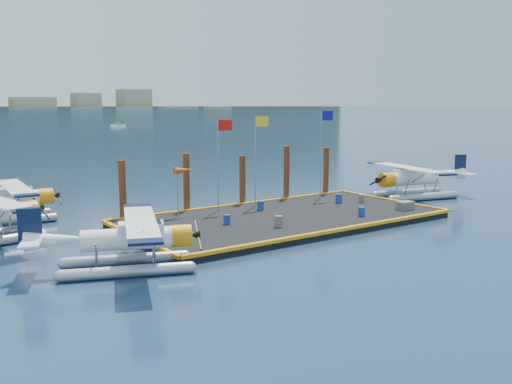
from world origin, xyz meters
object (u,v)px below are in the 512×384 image
Objects in this scene: drum_1 at (362,212)px; piling_2 at (242,182)px; piling_4 at (326,173)px; seaplane_c at (10,202)px; drum_3 at (279,221)px; drum_5 at (261,206)px; flagpole_blue at (323,141)px; piling_0 at (123,192)px; seaplane_d at (412,180)px; piling_3 at (286,175)px; flagpole_red at (221,151)px; piling_1 at (187,185)px; drum_0 at (227,219)px; drum_2 at (339,198)px; windsock at (184,171)px; drum_4 at (362,198)px; flagpole_yellow at (258,147)px; seaplane_a at (133,242)px; crate at (405,206)px.

piling_2 reaches higher than drum_1.
piling_4 reaches higher than piling_2.
drum_1 is (18.17, -12.80, -0.65)m from seaplane_c.
drum_3 is 1.04× the size of drum_5.
drum_1 is 0.09× the size of flagpole_blue.
piling_2 is (0.58, 3.04, 1.19)m from drum_5.
piling_0 is (-8.42, 3.04, 1.29)m from drum_5.
seaplane_d is at bearing -5.10° from drum_5.
flagpole_blue is 1.62× the size of piling_0.
piling_3 reaches higher than drum_1.
seaplane_c is at bearing 144.84° from drum_1.
flagpole_red is 1.58× the size of piling_2.
flagpole_red is 1.43× the size of piling_1.
drum_2 is at bearing 7.72° from drum_0.
windsock is at bearing -24.73° from piling_0.
seaplane_d is 10.62m from drum_1.
flagpole_blue reaches higher than seaplane_d.
drum_1 reaches higher than drum_4.
seaplane_d is 16.36m from drum_3.
flagpole_yellow reaches higher than seaplane_d.
seaplane_c is at bearing 168.98° from piling_4.
drum_0 is 8.74m from drum_1.
flagpole_yellow is (0.78, 1.44, 3.80)m from drum_5.
flagpole_red reaches higher than piling_3.
flagpole_yellow reaches higher than seaplane_c.
piling_3 reaches higher than seaplane_c.
flagpole_red reaches higher than piling_0.
seaplane_d is 18.23m from piling_1.
seaplane_a is 13.13m from flagpole_red.
piling_4 is (-5.22, 4.27, 0.55)m from seaplane_d.
seaplane_c is at bearing 146.75° from windsock.
drum_0 is at bearing -157.03° from piling_4.
drum_5 is 9.72m from crate.
piling_4 is at bearing 61.54° from drum_1.
piling_4 reaches higher than drum_1.
drum_1 is 0.16× the size of piling_2.
drum_2 is 6.29m from drum_5.
drum_3 is 0.15× the size of piling_3.
windsock reaches higher than drum_0.
windsock is at bearing 142.97° from drum_1.
drum_0 is 0.91× the size of drum_5.
drum_5 is (4.18, 2.37, 0.03)m from drum_0.
drum_0 is 3.15m from drum_3.
flagpole_blue is (18.74, 8.24, 3.35)m from seaplane_a.
flagpole_yellow is at bearing 180.00° from flagpole_blue.
drum_5 is at bearing 66.10° from seaplane_c.
piling_2 is (9.00, 0.00, -0.10)m from piling_0.
drum_3 is at bearing -115.29° from flagpole_yellow.
drum_5 reaches higher than drum_4.
flagpole_red is at bearing -43.15° from piling_1.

